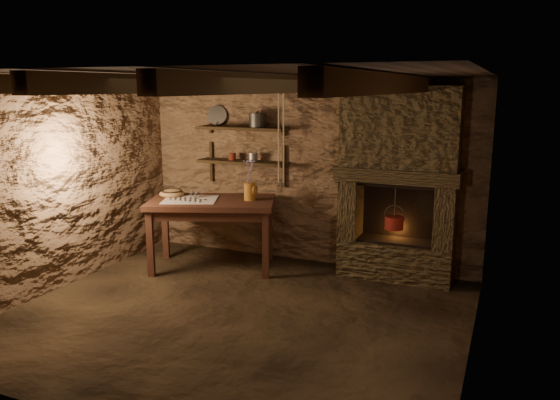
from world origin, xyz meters
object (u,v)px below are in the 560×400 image
at_px(stoneware_jug, 250,183).
at_px(wooden_bowl, 172,194).
at_px(iron_stockpot, 257,121).
at_px(red_pot, 394,222).
at_px(work_table, 213,231).

xyz_separation_m(stoneware_jug, wooden_bowl, (-1.04, -0.19, -0.18)).
relative_size(wooden_bowl, iron_stockpot, 1.47).
relative_size(wooden_bowl, red_pot, 0.59).
distance_m(wooden_bowl, iron_stockpot, 1.46).
bearing_deg(stoneware_jug, work_table, -176.76).
relative_size(work_table, iron_stockpot, 8.15).
bearing_deg(stoneware_jug, red_pot, -5.80).
bearing_deg(work_table, iron_stockpot, 39.03).
bearing_deg(iron_stockpot, work_table, -120.32).
xyz_separation_m(work_table, stoneware_jug, (0.46, 0.16, 0.63)).
bearing_deg(stoneware_jug, wooden_bowl, 173.75).
bearing_deg(work_table, stoneware_jug, -1.04).
height_order(stoneware_jug, red_pot, stoneware_jug).
distance_m(stoneware_jug, wooden_bowl, 1.07).
height_order(wooden_bowl, red_pot, red_pot).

